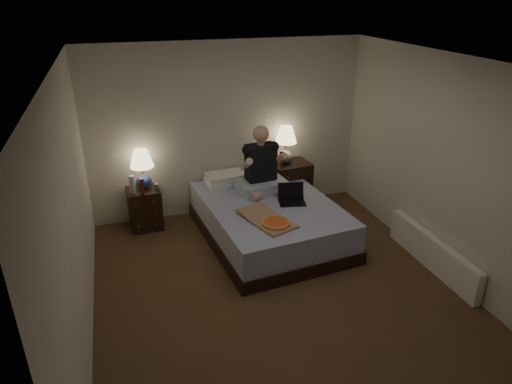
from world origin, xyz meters
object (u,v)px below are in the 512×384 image
object	(u,v)px
lamp_left	(142,169)
beer_bottle_right	(282,158)
bed	(269,220)
pizza_box	(276,223)
person	(262,160)
water_bottle	(132,184)
soda_can	(157,187)
radiator	(432,253)
laptop	(292,195)
nightstand_left	(145,208)
lamp_right	(286,145)
beer_bottle_left	(142,187)
nightstand_right	(289,184)

from	to	relation	value
lamp_left	beer_bottle_right	bearing A→B (deg)	-2.79
bed	lamp_left	size ratio (longest dim) A/B	3.78
beer_bottle_right	pizza_box	world-z (taller)	beer_bottle_right
beer_bottle_right	person	distance (m)	0.59
water_bottle	pizza_box	bearing A→B (deg)	-41.39
soda_can	person	world-z (taller)	person
radiator	pizza_box	bearing A→B (deg)	160.69
beer_bottle_right	laptop	distance (m)	0.89
nightstand_left	beer_bottle_right	world-z (taller)	beer_bottle_right
lamp_right	radiator	world-z (taller)	lamp_right
nightstand_left	lamp_right	bearing A→B (deg)	-0.64
beer_bottle_right	person	size ratio (longest dim) A/B	0.25
lamp_left	beer_bottle_left	xyz separation A→B (m)	(-0.04, -0.20, -0.17)
lamp_right	soda_can	xyz separation A→B (m)	(-1.93, -0.13, -0.37)
beer_bottle_right	pizza_box	distance (m)	1.54
water_bottle	laptop	bearing A→B (deg)	-22.88
nightstand_left	water_bottle	bearing A→B (deg)	-152.91
nightstand_left	radiator	size ratio (longest dim) A/B	0.36
laptop	lamp_right	bearing A→B (deg)	86.13
bed	nightstand_right	xyz separation A→B (m)	(0.61, 0.85, 0.10)
water_bottle	radiator	bearing A→B (deg)	-30.88
soda_can	person	xyz separation A→B (m)	(1.41, -0.35, 0.36)
radiator	laptop	bearing A→B (deg)	139.53
water_bottle	laptop	distance (m)	2.15
lamp_left	nightstand_right	bearing A→B (deg)	0.00
soda_can	bed	bearing A→B (deg)	-27.35
bed	beer_bottle_right	world-z (taller)	beer_bottle_right
person	laptop	world-z (taller)	person
nightstand_right	soda_can	bearing A→B (deg)	177.60
lamp_right	water_bottle	xyz separation A→B (m)	(-2.24, -0.12, -0.30)
radiator	person	bearing A→B (deg)	134.82
soda_can	beer_bottle_right	xyz separation A→B (m)	(1.83, 0.03, 0.21)
lamp_left	pizza_box	distance (m)	2.07
bed	pizza_box	xyz separation A→B (m)	(-0.14, -0.65, 0.30)
soda_can	beer_bottle_right	world-z (taller)	beer_bottle_right
lamp_left	pizza_box	size ratio (longest dim) A/B	0.74
beer_bottle_left	radiator	world-z (taller)	beer_bottle_left
soda_can	beer_bottle_left	distance (m)	0.22
beer_bottle_right	laptop	xyz separation A→B (m)	(-0.16, -0.86, -0.19)
beer_bottle_left	laptop	xyz separation A→B (m)	(1.86, -0.75, -0.05)
nightstand_right	laptop	xyz separation A→B (m)	(-0.33, -0.95, 0.29)
nightstand_left	beer_bottle_left	bearing A→B (deg)	-96.38
bed	radiator	size ratio (longest dim) A/B	1.32
radiator	soda_can	bearing A→B (deg)	146.71
bed	beer_bottle_left	xyz separation A→B (m)	(-1.59, 0.64, 0.43)
water_bottle	beer_bottle_left	size ratio (longest dim) A/B	1.09
pizza_box	nightstand_right	bearing A→B (deg)	44.36
nightstand_left	lamp_right	xyz separation A→B (m)	(2.11, 0.04, 0.71)
bed	nightstand_left	world-z (taller)	nightstand_left
nightstand_left	lamp_left	xyz separation A→B (m)	(0.03, 0.04, 0.57)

